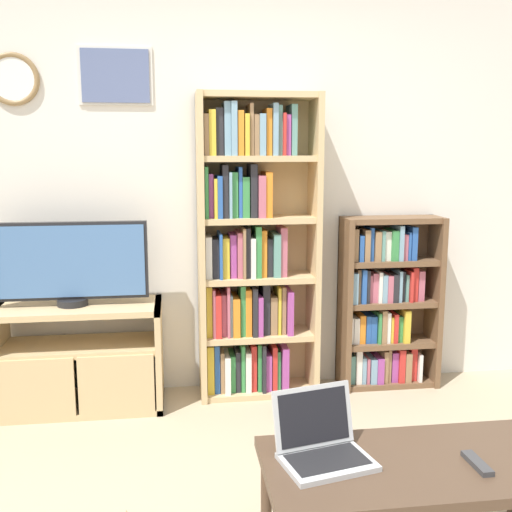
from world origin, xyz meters
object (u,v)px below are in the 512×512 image
(coffee_table, at_px, (419,472))
(remote_near_laptop, at_px, (477,463))
(tv_stand, at_px, (80,357))
(laptop, at_px, (321,443))
(television, at_px, (71,263))
(bookshelf_short, at_px, (385,304))
(bookshelf_tall, at_px, (251,251))

(coffee_table, xyz_separation_m, remote_near_laptop, (0.19, -0.06, 0.05))
(tv_stand, bearing_deg, laptop, -55.14)
(tv_stand, bearing_deg, television, 144.78)
(coffee_table, height_order, remote_near_laptop, remote_near_laptop)
(television, distance_m, coffee_table, 2.28)
(bookshelf_short, xyz_separation_m, remote_near_laptop, (-0.31, -1.83, -0.11))
(laptop, relative_size, remote_near_laptop, 2.29)
(television, distance_m, remote_near_laptop, 2.44)
(television, xyz_separation_m, laptop, (1.13, -1.60, -0.40))
(television, relative_size, remote_near_laptop, 5.59)
(remote_near_laptop, bearing_deg, bookshelf_short, -101.04)
(television, height_order, remote_near_laptop, television)
(coffee_table, bearing_deg, bookshelf_tall, 102.76)
(tv_stand, xyz_separation_m, bookshelf_tall, (1.05, 0.11, 0.61))
(tv_stand, distance_m, remote_near_laptop, 2.37)
(tv_stand, bearing_deg, bookshelf_short, 3.69)
(tv_stand, xyz_separation_m, remote_near_laptop, (1.64, -1.70, 0.12))
(bookshelf_short, relative_size, remote_near_laptop, 7.03)
(bookshelf_tall, bearing_deg, tv_stand, -174.27)
(bookshelf_short, height_order, coffee_table, bookshelf_short)
(tv_stand, relative_size, bookshelf_short, 0.86)
(tv_stand, relative_size, laptop, 2.66)
(tv_stand, relative_size, bookshelf_tall, 0.52)
(tv_stand, distance_m, bookshelf_short, 1.97)
(tv_stand, height_order, bookshelf_short, bookshelf_short)
(bookshelf_tall, relative_size, remote_near_laptop, 11.78)
(tv_stand, bearing_deg, coffee_table, -48.54)
(bookshelf_short, distance_m, laptop, 1.90)
(bookshelf_short, height_order, remote_near_laptop, bookshelf_short)
(bookshelf_tall, height_order, laptop, bookshelf_tall)
(television, height_order, coffee_table, television)
(tv_stand, xyz_separation_m, coffee_table, (1.45, -1.64, 0.07))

